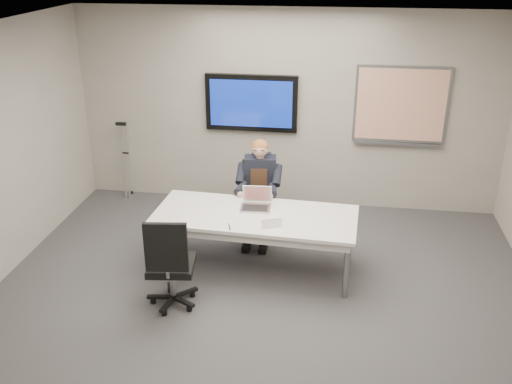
# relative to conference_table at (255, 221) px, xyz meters

# --- Properties ---
(floor) EXTENTS (6.00, 6.00, 0.02)m
(floor) POSITION_rel_conference_table_xyz_m (0.16, -1.02, -0.63)
(floor) COLOR #38383B
(floor) RESTS_ON ground
(ceiling) EXTENTS (6.00, 6.00, 0.02)m
(ceiling) POSITION_rel_conference_table_xyz_m (0.16, -1.02, 2.17)
(ceiling) COLOR silver
(ceiling) RESTS_ON wall_back
(wall_back) EXTENTS (6.00, 0.02, 2.80)m
(wall_back) POSITION_rel_conference_table_xyz_m (0.16, 1.98, 0.77)
(wall_back) COLOR gray
(wall_back) RESTS_ON ground
(conference_table) EXTENTS (2.36, 1.08, 0.71)m
(conference_table) POSITION_rel_conference_table_xyz_m (0.00, 0.00, 0.00)
(conference_table) COLOR silver
(conference_table) RESTS_ON ground
(tv_display) EXTENTS (1.30, 0.09, 0.80)m
(tv_display) POSITION_rel_conference_table_xyz_m (-0.34, 1.93, 0.87)
(tv_display) COLOR black
(tv_display) RESTS_ON wall_back
(whiteboard) EXTENTS (1.25, 0.08, 1.10)m
(whiteboard) POSITION_rel_conference_table_xyz_m (1.71, 1.95, 0.90)
(whiteboard) COLOR gray
(whiteboard) RESTS_ON wall_back
(office_chair_far) EXTENTS (0.60, 0.60, 0.97)m
(office_chair_far) POSITION_rel_conference_table_xyz_m (-0.08, 0.97, -0.33)
(office_chair_far) COLOR black
(office_chair_far) RESTS_ON ground
(office_chair_near) EXTENTS (0.57, 0.57, 1.08)m
(office_chair_near) POSITION_rel_conference_table_xyz_m (-0.75, -0.89, -0.30)
(office_chair_near) COLOR black
(office_chair_near) RESTS_ON ground
(seated_person) EXTENTS (0.43, 0.73, 1.31)m
(seated_person) POSITION_rel_conference_table_xyz_m (-0.07, 0.73, -0.10)
(seated_person) COLOR #1F2535
(seated_person) RESTS_ON office_chair_far
(crutch) EXTENTS (0.19, 0.42, 1.25)m
(crutch) POSITION_rel_conference_table_xyz_m (-2.22, 1.81, -0.02)
(crutch) COLOR #B4B8BD
(crutch) RESTS_ON ground
(laptop) EXTENTS (0.36, 0.34, 0.24)m
(laptop) POSITION_rel_conference_table_xyz_m (-0.02, 0.20, 0.14)
(laptop) COLOR #ACACAE
(laptop) RESTS_ON conference_table
(name_tent) EXTENTS (0.23, 0.15, 0.09)m
(name_tent) POSITION_rel_conference_table_xyz_m (0.23, -0.28, 0.13)
(name_tent) COLOR white
(name_tent) RESTS_ON conference_table
(pen) EXTENTS (0.06, 0.15, 0.01)m
(pen) POSITION_rel_conference_table_xyz_m (-0.23, -0.36, 0.09)
(pen) COLOR black
(pen) RESTS_ON conference_table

